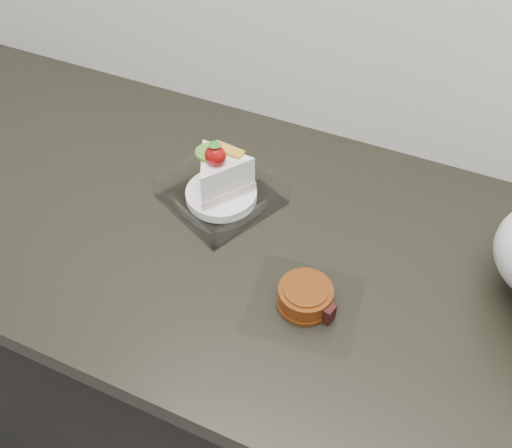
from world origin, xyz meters
The scene contains 3 objects.
counter centered at (0.00, 1.69, 0.45)m, with size 2.04×0.64×0.90m.
cake_tray centered at (-0.20, 1.74, 0.94)m, with size 0.22×0.22×0.13m.
mooncake_wrap centered at (0.01, 1.60, 0.92)m, with size 0.18×0.17×0.04m.
Camera 1 is at (0.15, 1.12, 1.60)m, focal length 40.00 mm.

